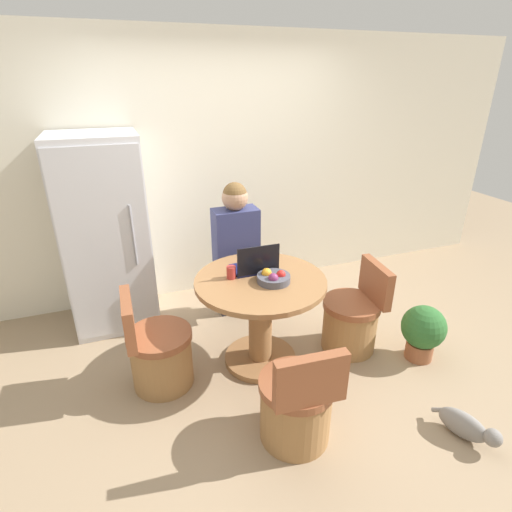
# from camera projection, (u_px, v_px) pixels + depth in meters

# --- Properties ---
(ground_plane) EXTENTS (12.00, 12.00, 0.00)m
(ground_plane) POSITION_uv_depth(u_px,v_px,m) (274.00, 366.00, 3.28)
(ground_plane) COLOR #9E8466
(wall_back) EXTENTS (7.00, 0.06, 2.60)m
(wall_back) POSITION_uv_depth(u_px,v_px,m) (218.00, 170.00, 4.08)
(wall_back) COLOR silver
(wall_back) RESTS_ON ground_plane
(refrigerator) EXTENTS (0.73, 0.67, 1.76)m
(refrigerator) POSITION_uv_depth(u_px,v_px,m) (106.00, 235.00, 3.57)
(refrigerator) COLOR silver
(refrigerator) RESTS_ON ground_plane
(dining_table) EXTENTS (1.01, 1.01, 0.77)m
(dining_table) POSITION_uv_depth(u_px,v_px,m) (260.00, 310.00, 3.15)
(dining_table) COLOR olive
(dining_table) RESTS_ON ground_plane
(chair_left_side) EXTENTS (0.48, 0.48, 0.78)m
(chair_left_side) POSITION_uv_depth(u_px,v_px,m) (159.00, 354.00, 3.00)
(chair_left_side) COLOR #9E7042
(chair_left_side) RESTS_ON ground_plane
(chair_near_camera) EXTENTS (0.48, 0.48, 0.78)m
(chair_near_camera) POSITION_uv_depth(u_px,v_px,m) (297.00, 406.00, 2.53)
(chair_near_camera) COLOR #9E7042
(chair_near_camera) RESTS_ON ground_plane
(chair_right_side) EXTENTS (0.49, 0.48, 0.78)m
(chair_right_side) POSITION_uv_depth(u_px,v_px,m) (352.00, 320.00, 3.42)
(chair_right_side) COLOR #9E7042
(chair_right_side) RESTS_ON ground_plane
(person_seated) EXTENTS (0.40, 0.37, 1.36)m
(person_seated) POSITION_uv_depth(u_px,v_px,m) (235.00, 245.00, 3.67)
(person_seated) COLOR #2D2D38
(person_seated) RESTS_ON ground_plane
(laptop) EXTENTS (0.34, 0.24, 0.24)m
(laptop) POSITION_uv_depth(u_px,v_px,m) (255.00, 265.00, 3.14)
(laptop) COLOR #141947
(laptop) RESTS_ON dining_table
(fruit_bowl) EXTENTS (0.25, 0.25, 0.10)m
(fruit_bowl) POSITION_uv_depth(u_px,v_px,m) (273.00, 278.00, 2.98)
(fruit_bowl) COLOR #4C4C56
(fruit_bowl) RESTS_ON dining_table
(coffee_cup) EXTENTS (0.07, 0.07, 0.10)m
(coffee_cup) POSITION_uv_depth(u_px,v_px,m) (231.00, 272.00, 3.03)
(coffee_cup) COLOR #B2332D
(coffee_cup) RESTS_ON dining_table
(cat) EXTENTS (0.24, 0.42, 0.18)m
(cat) POSITION_uv_depth(u_px,v_px,m) (467.00, 426.00, 2.60)
(cat) COLOR gray
(cat) RESTS_ON ground_plane
(potted_plant) EXTENTS (0.36, 0.36, 0.48)m
(potted_plant) POSITION_uv_depth(u_px,v_px,m) (423.00, 330.00, 3.28)
(potted_plant) COLOR #935638
(potted_plant) RESTS_ON ground_plane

